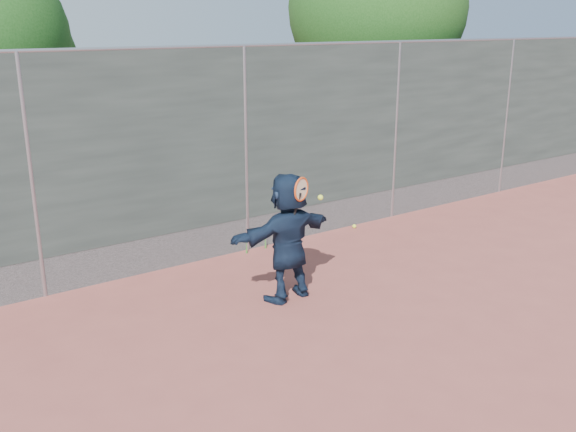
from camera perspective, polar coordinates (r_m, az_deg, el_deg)
ground at (r=7.28m, az=11.26°, el=-10.62°), size 80.00×80.00×0.00m
player at (r=7.82m, az=0.00°, el=-1.87°), size 1.53×0.61×1.60m
ball_ground at (r=10.79m, az=5.91°, el=-0.91°), size 0.07×0.07×0.07m
fence at (r=9.36m, az=-3.80°, el=6.18°), size 20.00×0.06×3.03m
swing_action at (r=7.54m, az=1.34°, el=2.19°), size 0.48×0.15×0.51m
tree_right at (r=13.85m, az=8.35°, el=17.46°), size 3.78×3.60×5.39m
weed_clump at (r=9.79m, az=-1.81°, el=-2.08°), size 0.68×0.07×0.30m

